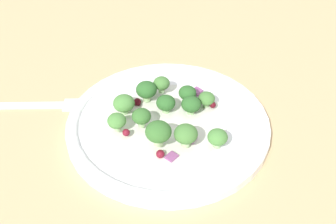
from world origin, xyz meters
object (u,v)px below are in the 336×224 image
(plate, at_px, (168,123))
(broccoli_floret_1, at_px, (141,117))
(fork, at_px, (29,105))
(broccoli_floret_0, at_px, (117,121))
(broccoli_floret_2, at_px, (161,84))

(plate, bearing_deg, broccoli_floret_1, -146.09)
(broccoli_floret_1, height_order, fork, broccoli_floret_1)
(broccoli_floret_0, height_order, fork, broccoli_floret_0)
(broccoli_floret_0, relative_size, fork, 0.12)
(plate, height_order, broccoli_floret_0, broccoli_floret_0)
(broccoli_floret_1, xyz_separation_m, fork, (-0.16, 0.03, -0.03))
(broccoli_floret_1, bearing_deg, plate, 33.91)
(broccoli_floret_1, distance_m, broccoli_floret_2, 0.07)
(broccoli_floret_0, xyz_separation_m, broccoli_floret_1, (0.03, 0.01, 0.00))
(broccoli_floret_0, height_order, broccoli_floret_1, same)
(fork, bearing_deg, broccoli_floret_0, -18.91)
(plate, height_order, fork, plate)
(broccoli_floret_1, distance_m, fork, 0.17)
(broccoli_floret_1, xyz_separation_m, broccoli_floret_2, (0.01, 0.07, -0.00))
(plate, relative_size, broccoli_floret_1, 10.77)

